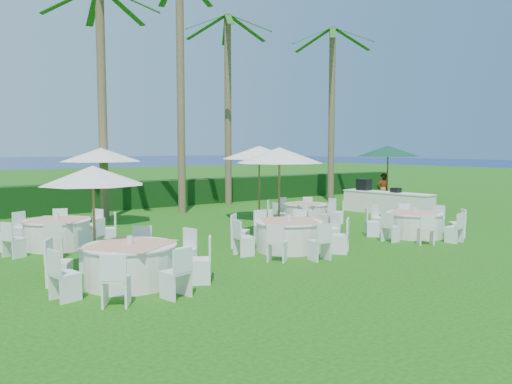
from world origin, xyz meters
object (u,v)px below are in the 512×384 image
banquet_table_f (305,212)px  umbrella_a (93,175)px  banquet_table_c (414,224)px  buffet_table (386,202)px  banquet_table_a (130,263)px  umbrella_d (259,153)px  staff_person (383,192)px  umbrella_green (388,151)px  banquet_table_b (289,235)px  banquet_table_d (57,233)px  umbrella_c (101,155)px  umbrella_b (279,155)px

banquet_table_f → umbrella_a: umbrella_a is taller
banquet_table_c → buffet_table: bearing=49.0°
banquet_table_c → banquet_table_a: bearing=-179.1°
umbrella_d → staff_person: bearing=-4.1°
banquet_table_c → umbrella_d: 6.22m
umbrella_green → banquet_table_c: bearing=-133.6°
banquet_table_b → banquet_table_c: (4.44, -0.63, -0.02)m
banquet_table_b → banquet_table_f: 5.10m
banquet_table_f → banquet_table_c: bearing=-79.5°
banquet_table_d → umbrella_a: (-0.08, -3.50, 1.72)m
umbrella_a → umbrella_d: (7.56, 4.50, 0.42)m
banquet_table_a → umbrella_a: umbrella_a is taller
banquet_table_b → umbrella_green: 10.86m
umbrella_c → banquet_table_c: bearing=-47.3°
umbrella_a → banquet_table_f: bearing=20.0°
banquet_table_d → buffet_table: (12.91, -0.45, 0.08)m
umbrella_d → umbrella_c: bearing=157.5°
banquet_table_f → umbrella_a: bearing=-160.0°
umbrella_a → umbrella_c: (2.36, 6.65, 0.35)m
banquet_table_a → buffet_table: bearing=18.4°
banquet_table_f → umbrella_b: size_ratio=1.01×
banquet_table_b → umbrella_c: umbrella_c is taller
banquet_table_f → umbrella_a: 9.39m
banquet_table_c → umbrella_b: 4.67m
banquet_table_b → banquet_table_d: size_ratio=1.03×
banquet_table_d → umbrella_d: (7.48, 1.00, 2.13)m
banquet_table_f → umbrella_b: bearing=-144.4°
banquet_table_c → banquet_table_f: 4.25m
banquet_table_d → umbrella_c: umbrella_c is taller
banquet_table_f → umbrella_d: (-1.12, 1.34, 2.18)m
umbrella_a → buffet_table: bearing=13.2°
banquet_table_d → banquet_table_f: (8.60, -0.34, -0.04)m
banquet_table_d → umbrella_green: bearing=3.3°
banquet_table_b → umbrella_b: umbrella_b is taller
banquet_table_d → banquet_table_c: bearing=-25.8°
banquet_table_a → umbrella_green: umbrella_green is taller
umbrella_b → umbrella_green: (8.64, 3.14, 0.09)m
banquet_table_a → umbrella_a: size_ratio=1.37×
banquet_table_b → banquet_table_a: bearing=-170.7°
banquet_table_b → umbrella_a: (-5.01, 0.40, 1.71)m
umbrella_a → buffet_table: 13.44m
banquet_table_b → banquet_table_d: (-4.93, 3.90, -0.01)m
banquet_table_f → buffet_table: 4.32m
umbrella_b → umbrella_d: (1.65, 3.32, 0.05)m
banquet_table_a → umbrella_d: bearing=38.1°
umbrella_green → staff_person: umbrella_green is taller
umbrella_b → umbrella_d: umbrella_d is taller
banquet_table_a → banquet_table_d: banquet_table_a is taller
banquet_table_b → umbrella_d: umbrella_d is taller
banquet_table_b → umbrella_green: (9.54, 4.72, 2.16)m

